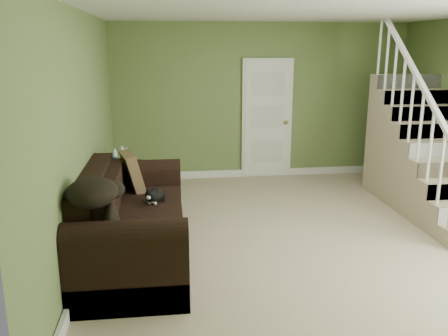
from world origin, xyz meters
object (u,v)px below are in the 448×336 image
object	(u,v)px
banana	(134,234)
side_table	(123,185)
cat	(155,196)
sofa	(130,225)

from	to	relation	value
banana	side_table	bearing A→B (deg)	99.13
cat	banana	size ratio (longest dim) A/B	2.55
sofa	side_table	bearing A→B (deg)	97.21
sofa	cat	world-z (taller)	sofa
sofa	banana	size ratio (longest dim) A/B	13.92
sofa	side_table	xyz separation A→B (m)	(-0.21, 1.67, -0.04)
cat	side_table	bearing A→B (deg)	127.86
sofa	cat	bearing A→B (deg)	45.87
side_table	banana	size ratio (longest dim) A/B	4.94
side_table	cat	bearing A→B (deg)	-71.11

